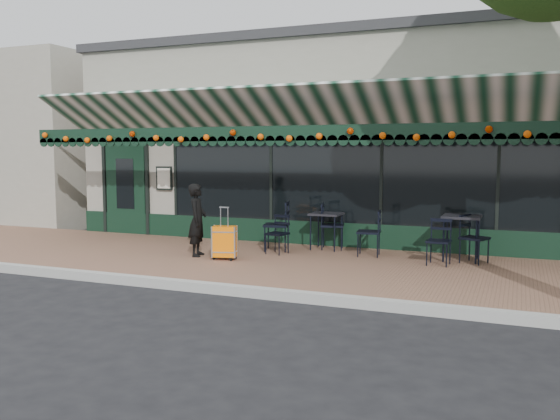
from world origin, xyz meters
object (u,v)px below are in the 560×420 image
at_px(cafe_table_a, 462,220).
at_px(chair_a_left, 369,233).
at_px(woman, 197,220).
at_px(suitcase, 225,242).
at_px(cafe_table_b, 326,217).
at_px(chair_a_right, 474,239).
at_px(chair_b_front, 277,234).
at_px(chair_b_left, 276,226).
at_px(chair_a_front, 439,242).
at_px(chair_b_right, 332,226).

height_order(cafe_table_a, chair_a_left, chair_a_left).
distance_m(woman, cafe_table_a, 4.86).
bearing_deg(chair_a_left, suitcase, -67.45).
height_order(cafe_table_b, chair_a_left, chair_a_left).
bearing_deg(chair_a_right, chair_b_front, 119.47).
height_order(cafe_table_a, chair_b_left, chair_b_left).
height_order(chair_a_left, chair_a_front, chair_a_left).
distance_m(woman, chair_b_front, 1.55).
xyz_separation_m(cafe_table_b, chair_a_left, (0.98, -0.44, -0.22)).
bearing_deg(suitcase, chair_b_left, 53.55).
bearing_deg(woman, chair_b_right, -66.84).
height_order(chair_a_right, chair_a_front, chair_a_right).
distance_m(woman, suitcase, 0.76).
relative_size(chair_a_left, chair_b_front, 1.17).
height_order(suitcase, chair_b_right, suitcase).
height_order(cafe_table_b, chair_b_front, chair_b_front).
xyz_separation_m(chair_a_left, chair_b_right, (-0.87, 0.50, 0.03)).
height_order(cafe_table_a, chair_b_front, cafe_table_a).
relative_size(suitcase, chair_b_right, 1.02).
bearing_deg(chair_b_left, chair_a_left, 78.79).
relative_size(woman, chair_a_right, 1.57).
bearing_deg(suitcase, cafe_table_b, 37.32).
xyz_separation_m(woman, suitcase, (0.65, -0.16, -0.36)).
height_order(woman, chair_a_front, woman).
distance_m(chair_a_left, chair_b_right, 1.00).
xyz_separation_m(chair_b_left, chair_b_front, (0.16, -0.36, -0.12)).
relative_size(cafe_table_a, cafe_table_b, 1.12).
relative_size(chair_b_left, chair_b_front, 1.31).
bearing_deg(chair_b_front, chair_a_front, 12.33).
distance_m(woman, chair_b_right, 2.74).
xyz_separation_m(chair_a_right, chair_a_front, (-0.56, -0.42, -0.03)).
distance_m(suitcase, cafe_table_b, 2.30).
bearing_deg(chair_a_right, chair_b_left, 113.79).
relative_size(woman, chair_b_right, 1.45).
xyz_separation_m(suitcase, chair_b_left, (0.49, 1.30, 0.18)).
bearing_deg(woman, suitcase, -119.41).
bearing_deg(woman, chair_a_left, -83.61).
bearing_deg(chair_b_left, chair_a_front, 70.02).
bearing_deg(chair_b_left, chair_b_right, 106.69).
bearing_deg(cafe_table_b, chair_a_right, -8.91).
height_order(chair_b_right, chair_b_front, chair_b_right).
relative_size(cafe_table_a, chair_a_left, 0.92).
height_order(cafe_table_b, chair_a_right, chair_a_right).
bearing_deg(cafe_table_a, chair_b_front, -169.88).
bearing_deg(cafe_table_b, chair_b_right, 27.61).
bearing_deg(chair_a_front, chair_b_front, -176.13).
distance_m(chair_a_front, chair_b_right, 2.40).
distance_m(woman, chair_b_left, 1.62).
xyz_separation_m(woman, cafe_table_b, (2.02, 1.66, -0.02)).
bearing_deg(chair_a_front, suitcase, -161.81).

